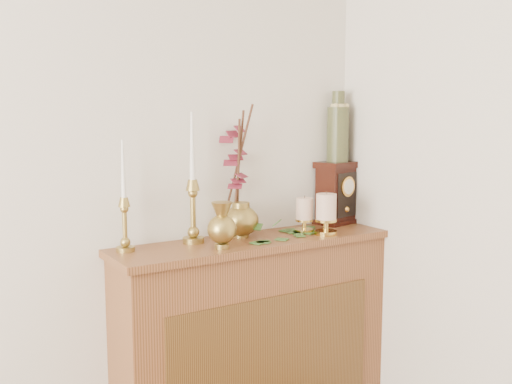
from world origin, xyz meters
TOP-DOWN VIEW (x-y plane):
  - console_shelf at (1.40, 2.10)m, footprint 1.24×0.34m
  - candlestick_left at (0.86, 2.17)m, footprint 0.07×0.07m
  - candlestick_center at (1.15, 2.17)m, footprint 0.09×0.09m
  - bud_vase at (1.20, 2.01)m, footprint 0.11×0.11m
  - ginger_jar at (1.37, 2.20)m, footprint 0.23×0.25m
  - pillar_candle_left at (1.66, 2.10)m, footprint 0.08×0.08m
  - pillar_candle_right at (1.71, 2.01)m, footprint 0.10×0.10m
  - ivy_garland at (1.56, 2.08)m, footprint 0.48×0.20m
  - mantel_clock at (1.92, 2.19)m, footprint 0.22×0.18m
  - ceramic_vase at (1.92, 2.19)m, footprint 0.10×0.10m

SIDE VIEW (x-z plane):
  - console_shelf at x=1.40m, z-range -0.03..0.90m
  - ivy_garland at x=1.56m, z-range 0.90..0.98m
  - pillar_candle_left at x=1.66m, z-range 0.93..1.10m
  - bud_vase at x=1.20m, z-range 0.93..1.11m
  - pillar_candle_right at x=1.71m, z-range 0.93..1.13m
  - candlestick_left at x=0.86m, z-range 0.86..1.28m
  - mantel_clock at x=1.92m, z-range 0.93..1.22m
  - candlestick_center at x=1.15m, z-range 0.84..1.37m
  - ginger_jar at x=1.37m, z-range 0.90..1.46m
  - ceramic_vase at x=1.92m, z-range 1.21..1.54m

